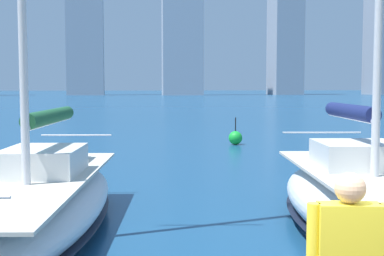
% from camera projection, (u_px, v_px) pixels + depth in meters
% --- Properties ---
extents(city_skyline, '(170.01, 22.14, 52.39)m').
position_uv_depth(city_skyline, '(165.00, 24.00, 161.65)').
color(city_skyline, '#8E939E').
rests_on(city_skyline, ground).
extents(sailboat_navy, '(3.67, 7.95, 10.05)m').
position_uv_depth(sailboat_navy, '(363.00, 199.00, 10.92)').
color(sailboat_navy, silver).
rests_on(sailboat_navy, ground).
extents(sailboat_forest, '(3.60, 9.31, 12.60)m').
position_uv_depth(sailboat_forest, '(37.00, 202.00, 10.81)').
color(sailboat_forest, white).
rests_on(sailboat_forest, ground).
extents(channel_buoy, '(0.70, 0.70, 1.40)m').
position_uv_depth(channel_buoy, '(235.00, 138.00, 27.39)').
color(channel_buoy, green).
rests_on(channel_buoy, ground).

